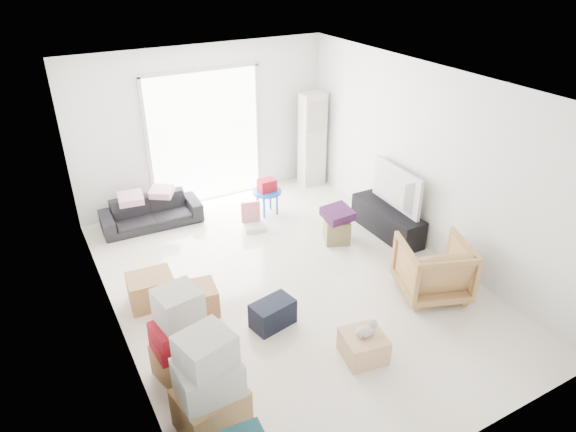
{
  "coord_description": "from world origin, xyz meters",
  "views": [
    {
      "loc": [
        -2.81,
        -5.04,
        4.14
      ],
      "look_at": [
        0.08,
        0.2,
        0.91
      ],
      "focal_mm": 32.0,
      "sensor_mm": 36.0,
      "label": 1
    }
  ],
  "objects_px": {
    "television": "(389,203)",
    "sofa": "(151,208)",
    "wood_crate": "(363,346)",
    "ottoman": "(337,230)",
    "ac_tower": "(312,140)",
    "tv_console": "(387,221)",
    "kids_table": "(267,189)",
    "armchair": "(433,265)"
  },
  "relations": [
    {
      "from": "television",
      "to": "sofa",
      "type": "height_order",
      "value": "sofa"
    },
    {
      "from": "television",
      "to": "sofa",
      "type": "relative_size",
      "value": 0.72
    },
    {
      "from": "sofa",
      "to": "ottoman",
      "type": "distance_m",
      "value": 3.03
    },
    {
      "from": "armchair",
      "to": "wood_crate",
      "type": "xyz_separation_m",
      "value": [
        -1.49,
        -0.54,
        -0.28
      ]
    },
    {
      "from": "television",
      "to": "wood_crate",
      "type": "height_order",
      "value": "television"
    },
    {
      "from": "television",
      "to": "tv_console",
      "type": "bearing_deg",
      "value": 0.0
    },
    {
      "from": "kids_table",
      "to": "wood_crate",
      "type": "xyz_separation_m",
      "value": [
        -0.62,
        -3.6,
        -0.29
      ]
    },
    {
      "from": "television",
      "to": "sofa",
      "type": "distance_m",
      "value": 3.82
    },
    {
      "from": "ottoman",
      "to": "kids_table",
      "type": "distance_m",
      "value": 1.47
    },
    {
      "from": "tv_console",
      "to": "ottoman",
      "type": "bearing_deg",
      "value": 167.13
    },
    {
      "from": "armchair",
      "to": "kids_table",
      "type": "distance_m",
      "value": 3.18
    },
    {
      "from": "wood_crate",
      "to": "ottoman",
      "type": "bearing_deg",
      "value": 63.04
    },
    {
      "from": "tv_console",
      "to": "kids_table",
      "type": "distance_m",
      "value": 2.06
    },
    {
      "from": "wood_crate",
      "to": "sofa",
      "type": "bearing_deg",
      "value": 106.38
    },
    {
      "from": "ottoman",
      "to": "ac_tower",
      "type": "bearing_deg",
      "value": 69.14
    },
    {
      "from": "television",
      "to": "wood_crate",
      "type": "relative_size",
      "value": 2.53
    },
    {
      "from": "tv_console",
      "to": "kids_table",
      "type": "bearing_deg",
      "value": 131.33
    },
    {
      "from": "tv_console",
      "to": "television",
      "type": "relative_size",
      "value": 1.2
    },
    {
      "from": "ac_tower",
      "to": "wood_crate",
      "type": "distance_m",
      "value": 4.76
    },
    {
      "from": "ac_tower",
      "to": "tv_console",
      "type": "bearing_deg",
      "value": -88.72
    },
    {
      "from": "armchair",
      "to": "wood_crate",
      "type": "distance_m",
      "value": 1.61
    },
    {
      "from": "television",
      "to": "kids_table",
      "type": "bearing_deg",
      "value": 44.63
    },
    {
      "from": "tv_console",
      "to": "television",
      "type": "distance_m",
      "value": 0.3
    },
    {
      "from": "tv_console",
      "to": "wood_crate",
      "type": "distance_m",
      "value": 2.86
    },
    {
      "from": "television",
      "to": "ottoman",
      "type": "xyz_separation_m",
      "value": [
        -0.83,
        0.19,
        -0.35
      ]
    },
    {
      "from": "tv_console",
      "to": "armchair",
      "type": "relative_size",
      "value": 1.6
    },
    {
      "from": "kids_table",
      "to": "wood_crate",
      "type": "bearing_deg",
      "value": -99.84
    },
    {
      "from": "armchair",
      "to": "sofa",
      "type": "bearing_deg",
      "value": -32.9
    },
    {
      "from": "sofa",
      "to": "ottoman",
      "type": "height_order",
      "value": "sofa"
    },
    {
      "from": "ac_tower",
      "to": "wood_crate",
      "type": "height_order",
      "value": "ac_tower"
    },
    {
      "from": "sofa",
      "to": "television",
      "type": "bearing_deg",
      "value": -30.64
    },
    {
      "from": "armchair",
      "to": "television",
      "type": "bearing_deg",
      "value": -87.44
    },
    {
      "from": "wood_crate",
      "to": "kids_table",
      "type": "bearing_deg",
      "value": 80.16
    },
    {
      "from": "ac_tower",
      "to": "tv_console",
      "type": "distance_m",
      "value": 2.32
    },
    {
      "from": "ottoman",
      "to": "sofa",
      "type": "bearing_deg",
      "value": 141.36
    },
    {
      "from": "ac_tower",
      "to": "television",
      "type": "height_order",
      "value": "ac_tower"
    },
    {
      "from": "television",
      "to": "sofa",
      "type": "bearing_deg",
      "value": 60.22
    },
    {
      "from": "ac_tower",
      "to": "sofa",
      "type": "relative_size",
      "value": 1.1
    },
    {
      "from": "ottoman",
      "to": "kids_table",
      "type": "bearing_deg",
      "value": 111.22
    },
    {
      "from": "ac_tower",
      "to": "ottoman",
      "type": "xyz_separation_m",
      "value": [
        -0.78,
        -2.04,
        -0.69
      ]
    },
    {
      "from": "armchair",
      "to": "tv_console",
      "type": "bearing_deg",
      "value": -87.44
    },
    {
      "from": "ottoman",
      "to": "wood_crate",
      "type": "bearing_deg",
      "value": -116.96
    }
  ]
}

